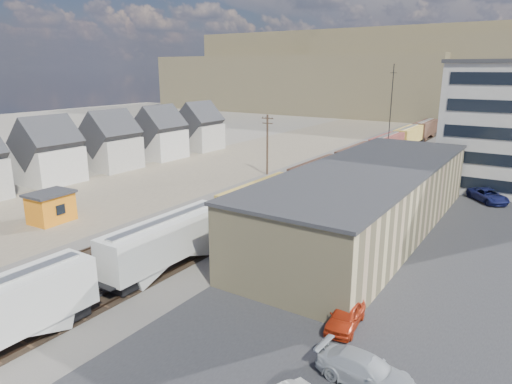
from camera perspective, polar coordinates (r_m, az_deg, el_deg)
The scene contains 16 objects.
ground at distance 41.25m, azimuth -20.23°, elevation -10.57°, with size 300.00×300.00×0.00m, color #6B6356.
ballast_bed at distance 79.61m, azimuth 9.67°, elevation 2.49°, with size 18.00×200.00×0.06m, color #4C4742.
dirt_yard at distance 81.49m, azimuth -6.24°, elevation 2.90°, with size 24.00×180.00×0.03m, color #6C5C4A.
asphalt_lot at distance 59.60m, azimuth 23.31°, elevation -2.90°, with size 26.00×120.00×0.04m, color #232326.
rail_tracks at distance 79.81m, azimuth 9.31°, elevation 2.60°, with size 11.40×200.00×0.24m.
freight_train at distance 71.84m, azimuth 10.48°, elevation 3.33°, with size 3.00×119.74×4.46m.
warehouse at distance 50.84m, azimuth 13.89°, elevation -0.79°, with size 12.40×40.40×7.25m.
utility_pole_north at distance 75.50m, azimuth 1.43°, elevation 6.09°, with size 2.20×0.32×10.00m.
radio_mast at distance 85.44m, azimuth 16.43°, elevation 9.14°, with size 1.20×0.16×18.00m.
townhouse_row at distance 80.69m, azimuth -20.98°, elevation 4.99°, with size 8.15×68.16×10.47m.
hills_north at distance 191.77m, azimuth 24.70°, elevation 12.94°, with size 265.00×80.00×32.00m.
maintenance_shed at distance 57.67m, azimuth -24.26°, elevation -1.70°, with size 4.03×5.08×3.58m.
parked_car_red at distance 33.08m, azimuth 11.14°, elevation -14.98°, with size 1.90×4.73×1.61m, color #B42C10.
parked_car_silver at distance 28.24m, azimuth 13.54°, elevation -20.91°, with size 2.33×5.73×1.66m, color #A5A8AC.
parked_car_blue at distance 68.15m, azimuth 27.02°, elevation -0.42°, with size 2.86×6.19×1.72m, color #161B50.
parked_car_far at distance 79.11m, azimuth 29.09°, elevation 1.22°, with size 1.79×4.45×1.52m, color white.
Camera 1 is at (30.76, -21.37, 17.30)m, focal length 32.00 mm.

